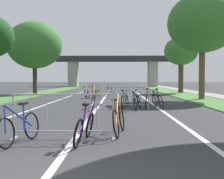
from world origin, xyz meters
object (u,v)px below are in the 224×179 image
at_px(tree_right_maple_mid, 202,23).
at_px(bicycle_teal_8, 125,100).
at_px(crowd_barrier_third, 105,91).
at_px(crowd_barrier_fourth, 114,88).
at_px(crowd_barrier_second, 124,98).
at_px(bicycle_blue_5, 19,127).
at_px(bicycle_red_3, 146,100).
at_px(bicycle_black_1, 137,102).
at_px(bicycle_orange_10, 119,119).
at_px(crowd_barrier_nearest, 63,116).
at_px(bicycle_green_9, 110,90).
at_px(bicycle_silver_7, 87,93).
at_px(tree_right_pine_far, 181,51).
at_px(bicycle_black_11, 157,100).
at_px(tree_left_oak_near, 35,45).
at_px(bicycle_yellow_4, 95,93).
at_px(bicycle_purple_6, 85,127).
at_px(bicycle_orange_0, 96,100).

relative_size(tree_right_maple_mid, bicycle_teal_8, 4.30).
relative_size(crowd_barrier_third, crowd_barrier_fourth, 1.00).
xyz_separation_m(crowd_barrier_second, bicycle_blue_5, (-2.39, -7.44, -0.16)).
distance_m(crowd_barrier_second, bicycle_red_3, 1.21).
distance_m(bicycle_black_1, bicycle_red_3, 1.06).
bearing_deg(bicycle_orange_10, bicycle_teal_8, 95.43).
relative_size(crowd_barrier_second, bicycle_red_3, 1.39).
relative_size(crowd_barrier_nearest, bicycle_green_9, 1.39).
bearing_deg(bicycle_silver_7, bicycle_teal_8, -64.56).
bearing_deg(bicycle_green_9, tree_right_pine_far, 23.86).
xyz_separation_m(crowd_barrier_nearest, bicycle_black_11, (3.17, 7.45, -0.15)).
relative_size(crowd_barrier_nearest, crowd_barrier_third, 1.00).
distance_m(tree_left_oak_near, crowd_barrier_third, 9.92).
xyz_separation_m(crowd_barrier_fourth, bicycle_red_3, (1.70, -13.35, -0.15)).
bearing_deg(crowd_barrier_second, bicycle_green_9, 94.32).
xyz_separation_m(bicycle_yellow_4, bicycle_black_11, (3.60, -6.78, -0.00)).
bearing_deg(crowd_barrier_third, tree_right_maple_mid, -6.37).
height_order(tree_left_oak_near, bicycle_black_11, tree_left_oak_near).
relative_size(tree_right_pine_far, bicycle_orange_10, 3.30).
xyz_separation_m(crowd_barrier_third, bicycle_purple_6, (0.23, -14.24, -0.17)).
bearing_deg(bicycle_silver_7, bicycle_orange_0, -75.31).
height_order(bicycle_silver_7, bicycle_orange_10, bicycle_orange_10).
bearing_deg(tree_right_pine_far, bicycle_silver_7, -136.25).
xyz_separation_m(bicycle_red_3, bicycle_yellow_4, (-3.05, 6.82, 0.00)).
bearing_deg(tree_right_pine_far, tree_right_maple_mid, -93.76).
xyz_separation_m(tree_right_maple_mid, bicycle_orange_0, (-6.74, -5.63, -4.75)).
bearing_deg(bicycle_yellow_4, bicycle_black_1, -65.72).
relative_size(tree_left_oak_near, bicycle_green_9, 3.90).
bearing_deg(bicycle_purple_6, crowd_barrier_fourth, 95.48).
xyz_separation_m(bicycle_orange_0, bicycle_yellow_4, (-0.61, 6.76, -0.00)).
relative_size(tree_right_maple_mid, tree_right_pine_far, 1.26).
xyz_separation_m(bicycle_black_1, bicycle_yellow_4, (-2.54, 7.75, 0.01)).
height_order(tree_right_pine_far, bicycle_yellow_4, tree_right_pine_far).
distance_m(bicycle_black_1, bicycle_teal_8, 1.07).
xyz_separation_m(crowd_barrier_second, bicycle_red_3, (1.09, 0.50, -0.15)).
height_order(bicycle_silver_7, bicycle_black_11, bicycle_black_11).
xyz_separation_m(tree_right_maple_mid, bicycle_orange_10, (-5.65, -12.53, -4.74)).
height_order(tree_right_pine_far, bicycle_black_11, tree_right_pine_far).
relative_size(bicycle_green_9, bicycle_orange_10, 1.00).
xyz_separation_m(crowd_barrier_third, bicycle_black_1, (1.81, -7.35, -0.16)).
xyz_separation_m(bicycle_black_1, bicycle_purple_6, (-1.58, -6.89, -0.01)).
relative_size(bicycle_orange_0, bicycle_silver_7, 1.02).
xyz_separation_m(crowd_barrier_nearest, bicycle_red_3, (2.63, 7.42, -0.15)).
xyz_separation_m(tree_right_pine_far, bicycle_orange_0, (-7.36, -15.06, -3.78)).
relative_size(tree_right_pine_far, bicycle_teal_8, 3.40).
relative_size(crowd_barrier_third, bicycle_red_3, 1.40).
distance_m(bicycle_orange_0, bicycle_black_1, 2.17).
height_order(tree_left_oak_near, bicycle_orange_10, tree_left_oak_near).
xyz_separation_m(tree_left_oak_near, bicycle_black_11, (9.57, -12.52, -4.14)).
bearing_deg(crowd_barrier_nearest, tree_right_pine_far, 71.48).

